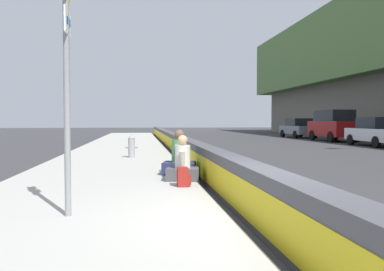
% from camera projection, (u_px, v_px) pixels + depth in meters
% --- Properties ---
extents(ground_plane, '(160.00, 160.00, 0.00)m').
position_uv_depth(ground_plane, '(265.00, 230.00, 5.63)').
color(ground_plane, '#353538').
rests_on(ground_plane, ground).
extents(sidewalk_strip, '(80.00, 4.40, 0.14)m').
position_uv_depth(sidewalk_strip, '(70.00, 231.00, 5.28)').
color(sidewalk_strip, '#A8A59E').
rests_on(sidewalk_strip, ground_plane).
extents(jersey_barrier, '(76.00, 0.45, 0.85)m').
position_uv_depth(jersey_barrier, '(265.00, 199.00, 5.61)').
color(jersey_barrier, '#47474C').
rests_on(jersey_barrier, ground_plane).
extents(route_sign_post, '(0.44, 0.09, 3.60)m').
position_uv_depth(route_sign_post, '(67.00, 73.00, 5.77)').
color(route_sign_post, gray).
rests_on(route_sign_post, sidewalk_strip).
extents(fire_hydrant, '(0.26, 0.46, 0.88)m').
position_uv_depth(fire_hydrant, '(132.00, 146.00, 15.04)').
color(fire_hydrant, gray).
rests_on(fire_hydrant, sidewalk_strip).
extents(seated_person_foreground, '(0.74, 0.84, 1.05)m').
position_uv_depth(seated_person_foreground, '(183.00, 166.00, 9.36)').
color(seated_person_foreground, '#424247').
rests_on(seated_person_foreground, sidewalk_strip).
extents(seated_person_middle, '(0.86, 0.96, 1.15)m').
position_uv_depth(seated_person_middle, '(179.00, 160.00, 10.42)').
color(seated_person_middle, '#23284C').
rests_on(seated_person_middle, sidewalk_strip).
extents(backpack, '(0.32, 0.28, 0.40)m').
position_uv_depth(backpack, '(183.00, 177.00, 8.47)').
color(backpack, maroon).
rests_on(backpack, sidewalk_strip).
extents(parked_car_fourth, '(4.56, 2.07, 1.71)m').
position_uv_depth(parked_car_fourth, '(377.00, 132.00, 23.61)').
color(parked_car_fourth, silver).
rests_on(parked_car_fourth, ground_plane).
extents(parked_car_midline, '(4.81, 2.09, 2.28)m').
position_uv_depth(parked_car_midline, '(333.00, 125.00, 29.47)').
color(parked_car_midline, maroon).
rests_on(parked_car_midline, ground_plane).
extents(parked_car_far, '(4.54, 2.03, 1.71)m').
position_uv_depth(parked_car_far, '(298.00, 128.00, 35.71)').
color(parked_car_far, slate).
rests_on(parked_car_far, ground_plane).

